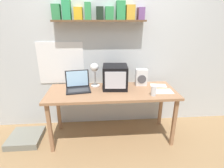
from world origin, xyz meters
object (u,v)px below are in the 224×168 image
(printed_handout, at_px, (158,86))
(open_notebook, at_px, (163,91))
(desk_lamp, at_px, (95,70))
(juice_glass, at_px, (154,91))
(space_heater, at_px, (141,77))
(laptop, at_px, (78,85))
(corner_desk, at_px, (112,95))
(crt_monitor, at_px, (115,77))
(floor_cushion, at_px, (26,138))

(printed_handout, xyz_separation_m, open_notebook, (-0.00, -0.22, 0.00))
(desk_lamp, xyz_separation_m, juice_glass, (0.76, -0.35, -0.20))
(space_heater, bearing_deg, laptop, -170.10)
(corner_desk, height_order, juice_glass, juice_glass)
(juice_glass, relative_size, space_heater, 0.55)
(printed_handout, bearing_deg, laptop, -177.34)
(space_heater, bearing_deg, crt_monitor, -164.69)
(crt_monitor, xyz_separation_m, juice_glass, (0.47, -0.31, -0.10))
(juice_glass, bearing_deg, crt_monitor, 146.79)
(space_heater, bearing_deg, corner_desk, -153.52)
(crt_monitor, relative_size, open_notebook, 1.41)
(laptop, bearing_deg, juice_glass, -24.82)
(laptop, relative_size, space_heater, 1.49)
(laptop, height_order, desk_lamp, desk_lamp)
(juice_glass, height_order, printed_handout, juice_glass)
(juice_glass, height_order, floor_cushion, juice_glass)
(corner_desk, height_order, crt_monitor, crt_monitor)
(floor_cushion, bearing_deg, space_heater, 6.64)
(crt_monitor, height_order, juice_glass, crt_monitor)
(corner_desk, bearing_deg, laptop, 169.43)
(desk_lamp, distance_m, juice_glass, 0.86)
(open_notebook, bearing_deg, printed_handout, 88.74)
(space_heater, bearing_deg, open_notebook, -43.67)
(open_notebook, bearing_deg, space_heater, 132.73)
(desk_lamp, height_order, juice_glass, desk_lamp)
(desk_lamp, distance_m, space_heater, 0.70)
(corner_desk, relative_size, crt_monitor, 4.87)
(crt_monitor, distance_m, juice_glass, 0.57)
(corner_desk, distance_m, open_notebook, 0.71)
(printed_handout, bearing_deg, crt_monitor, -176.90)
(crt_monitor, distance_m, floor_cushion, 1.59)
(crt_monitor, xyz_separation_m, desk_lamp, (-0.29, 0.04, 0.10))
(juice_glass, relative_size, floor_cushion, 0.30)
(space_heater, height_order, open_notebook, space_heater)
(juice_glass, xyz_separation_m, floor_cushion, (-1.80, 0.19, -0.76))
(corner_desk, distance_m, desk_lamp, 0.43)
(desk_lamp, relative_size, printed_handout, 1.44)
(corner_desk, xyz_separation_m, juice_glass, (0.52, -0.20, 0.12))
(open_notebook, distance_m, floor_cushion, 2.10)
(corner_desk, height_order, open_notebook, open_notebook)
(desk_lamp, relative_size, space_heater, 1.48)
(crt_monitor, distance_m, open_notebook, 0.70)
(printed_handout, distance_m, open_notebook, 0.22)
(crt_monitor, bearing_deg, open_notebook, -12.13)
(space_heater, height_order, floor_cushion, space_heater)
(juice_glass, bearing_deg, space_heater, 100.50)
(laptop, bearing_deg, corner_desk, -19.20)
(floor_cushion, bearing_deg, open_notebook, -2.03)
(corner_desk, distance_m, laptop, 0.50)
(corner_desk, xyz_separation_m, floor_cushion, (-1.27, -0.01, -0.64))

